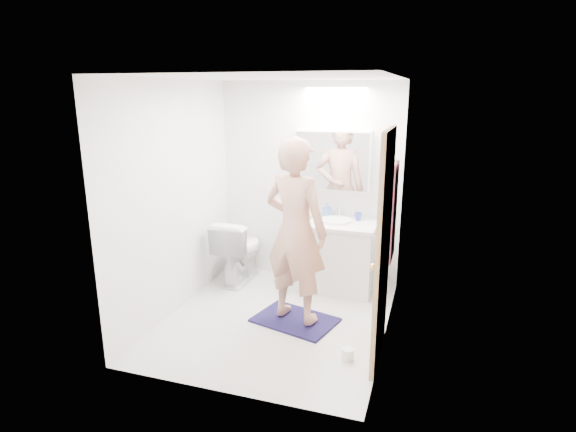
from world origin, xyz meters
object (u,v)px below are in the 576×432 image
at_px(soap_bottle_a, 310,208).
at_px(soap_bottle_b, 327,210).
at_px(medicine_cabinet, 333,160).
at_px(vanity_cabinet, 334,257).
at_px(toothbrush_cup, 358,217).
at_px(person, 295,231).
at_px(toilet, 239,250).
at_px(toilet_paper_roll, 347,354).

distance_m(soap_bottle_a, soap_bottle_b, 0.20).
xyz_separation_m(medicine_cabinet, soap_bottle_b, (-0.05, -0.03, -0.59)).
height_order(vanity_cabinet, soap_bottle_b, soap_bottle_b).
xyz_separation_m(vanity_cabinet, medicine_cabinet, (-0.09, 0.21, 1.11)).
height_order(medicine_cabinet, soap_bottle_b, medicine_cabinet).
height_order(medicine_cabinet, toothbrush_cup, medicine_cabinet).
xyz_separation_m(medicine_cabinet, soap_bottle_a, (-0.25, -0.06, -0.57)).
bearing_deg(medicine_cabinet, person, -95.29).
relative_size(soap_bottle_a, toothbrush_cup, 2.35).
bearing_deg(soap_bottle_b, toothbrush_cup, -3.03).
bearing_deg(soap_bottle_b, toilet, -163.87).
bearing_deg(soap_bottle_a, soap_bottle_b, 8.58).
xyz_separation_m(toilet, toothbrush_cup, (1.40, 0.28, 0.46)).
bearing_deg(toilet_paper_roll, toothbrush_cup, 97.40).
bearing_deg(soap_bottle_b, toilet_paper_roll, -70.24).
bearing_deg(toothbrush_cup, person, -111.65).
distance_m(toilet, soap_bottle_a, 1.01).
bearing_deg(toothbrush_cup, medicine_cabinet, 171.29).
bearing_deg(person, toilet, -25.04).
height_order(vanity_cabinet, toilet, toilet).
xyz_separation_m(medicine_cabinet, person, (-0.11, -1.14, -0.53)).
xyz_separation_m(medicine_cabinet, toilet_paper_roll, (0.54, -1.67, -1.45)).
distance_m(medicine_cabinet, soap_bottle_b, 0.59).
xyz_separation_m(person, toothbrush_cup, (0.43, 1.09, -0.10)).
height_order(soap_bottle_a, soap_bottle_b, soap_bottle_a).
distance_m(medicine_cabinet, toilet_paper_roll, 2.27).
distance_m(vanity_cabinet, toilet, 1.17).
relative_size(vanity_cabinet, medicine_cabinet, 1.02).
bearing_deg(soap_bottle_a, medicine_cabinet, 13.50).
xyz_separation_m(soap_bottle_b, toilet_paper_roll, (0.59, -1.64, -0.86)).
relative_size(toilet, soap_bottle_b, 4.47).
height_order(toilet, soap_bottle_a, soap_bottle_a).
bearing_deg(toothbrush_cup, soap_bottle_b, 176.97).
xyz_separation_m(vanity_cabinet, soap_bottle_b, (-0.14, 0.18, 0.52)).
bearing_deg(soap_bottle_a, vanity_cabinet, -23.68).
bearing_deg(medicine_cabinet, soap_bottle_b, -149.62).
relative_size(toothbrush_cup, toilet_paper_roll, 0.84).
height_order(medicine_cabinet, soap_bottle_a, medicine_cabinet).
xyz_separation_m(toilet, person, (0.97, -0.81, 0.57)).
xyz_separation_m(medicine_cabinet, toilet, (-1.07, -0.33, -1.10)).
bearing_deg(soap_bottle_b, soap_bottle_a, -171.42).
bearing_deg(toothbrush_cup, soap_bottle_a, -179.01).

